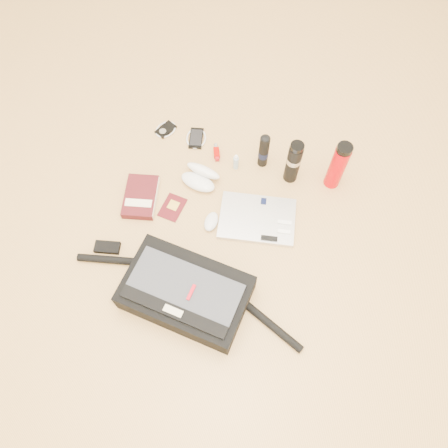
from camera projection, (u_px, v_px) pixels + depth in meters
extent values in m
plane|color=tan|center=(211.00, 234.00, 1.97)|extent=(4.00, 4.00, 0.00)
cube|color=black|center=(186.00, 293.00, 1.78)|extent=(0.52, 0.35, 0.12)
cube|color=#32343B|center=(184.00, 290.00, 1.72)|extent=(0.46, 0.26, 0.01)
cube|color=black|center=(173.00, 311.00, 1.68)|extent=(0.45, 0.09, 0.02)
cube|color=beige|center=(173.00, 311.00, 1.68)|extent=(0.08, 0.03, 0.02)
cube|color=#BB0613|center=(191.00, 293.00, 1.71)|extent=(0.02, 0.07, 0.02)
cylinder|color=black|center=(113.00, 260.00, 1.90)|extent=(0.31, 0.10, 0.03)
cylinder|color=black|center=(271.00, 325.00, 1.77)|extent=(0.30, 0.15, 0.03)
cube|color=black|center=(107.00, 247.00, 1.93)|extent=(0.12, 0.08, 0.02)
cube|color=#BBBBBE|center=(257.00, 219.00, 1.99)|extent=(0.38, 0.30, 0.02)
cube|color=black|center=(264.00, 201.00, 2.02)|extent=(0.03, 0.04, 0.00)
cube|color=white|center=(285.00, 222.00, 1.97)|extent=(0.06, 0.03, 0.01)
cube|color=white|center=(284.00, 232.00, 1.95)|extent=(0.06, 0.03, 0.01)
cube|color=black|center=(269.00, 238.00, 1.93)|extent=(0.08, 0.03, 0.01)
cube|color=#420E13|center=(141.00, 197.00, 2.04)|extent=(0.19, 0.25, 0.04)
cube|color=beige|center=(156.00, 198.00, 2.03)|extent=(0.05, 0.21, 0.03)
cube|color=#F1E6C3|center=(138.00, 203.00, 2.00)|extent=(0.13, 0.07, 0.00)
cube|color=#470B11|center=(172.00, 207.00, 2.03)|extent=(0.11, 0.14, 0.01)
cube|color=gold|center=(173.00, 205.00, 2.03)|extent=(0.05, 0.05, 0.00)
ellipsoid|color=silver|center=(211.00, 222.00, 1.98)|extent=(0.06, 0.10, 0.03)
ellipsoid|color=silver|center=(198.00, 182.00, 2.07)|extent=(0.19, 0.11, 0.05)
ellipsoid|color=white|center=(203.00, 171.00, 2.07)|extent=(0.19, 0.12, 0.10)
ellipsoid|color=black|center=(192.00, 179.00, 2.07)|extent=(0.05, 0.04, 0.02)
ellipsoid|color=black|center=(204.00, 184.00, 2.05)|extent=(0.05, 0.04, 0.02)
cylinder|color=black|center=(198.00, 181.00, 2.06)|extent=(0.03, 0.01, 0.01)
cube|color=black|center=(166.00, 130.00, 2.23)|extent=(0.10, 0.12, 0.01)
cylinder|color=#A8A8AA|center=(163.00, 131.00, 2.22)|extent=(0.05, 0.05, 0.00)
torus|color=silver|center=(166.00, 129.00, 2.23)|extent=(0.12, 0.12, 0.01)
cube|color=black|center=(196.00, 138.00, 2.20)|extent=(0.09, 0.14, 0.01)
cube|color=black|center=(196.00, 138.00, 2.20)|extent=(0.08, 0.11, 0.00)
torus|color=silver|center=(196.00, 138.00, 2.20)|extent=(0.12, 0.12, 0.01)
cube|color=#A30500|center=(217.00, 153.00, 2.16)|extent=(0.05, 0.06, 0.03)
cube|color=#A01318|center=(217.00, 159.00, 2.14)|extent=(0.03, 0.03, 0.02)
cylinder|color=#B4B4B6|center=(216.00, 147.00, 2.17)|extent=(0.03, 0.04, 0.02)
cylinder|color=#99B7CC|center=(236.00, 163.00, 2.10)|extent=(0.03, 0.03, 0.08)
cylinder|color=silver|center=(236.00, 157.00, 2.06)|extent=(0.02, 0.02, 0.02)
cylinder|color=white|center=(236.00, 156.00, 2.05)|extent=(0.01, 0.01, 0.01)
cylinder|color=black|center=(264.00, 151.00, 2.06)|extent=(0.05, 0.05, 0.19)
cylinder|color=black|center=(263.00, 154.00, 2.08)|extent=(0.05, 0.05, 0.04)
ellipsoid|color=black|center=(265.00, 138.00, 1.97)|extent=(0.05, 0.05, 0.02)
cylinder|color=black|center=(293.00, 164.00, 2.00)|extent=(0.07, 0.07, 0.23)
cylinder|color=#B4B3B6|center=(294.00, 160.00, 1.98)|extent=(0.07, 0.07, 0.03)
cylinder|color=black|center=(297.00, 147.00, 1.89)|extent=(0.06, 0.06, 0.02)
cylinder|color=#C1020A|center=(337.00, 167.00, 1.98)|extent=(0.07, 0.07, 0.26)
cylinder|color=black|center=(345.00, 149.00, 1.85)|extent=(0.07, 0.07, 0.03)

